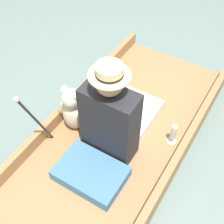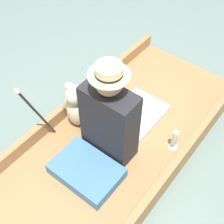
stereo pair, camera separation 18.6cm
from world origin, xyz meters
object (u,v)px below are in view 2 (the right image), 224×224
(seated_person, at_px, (116,117))
(wine_glass, at_px, (175,139))
(walking_cane, at_px, (34,110))
(teddy_bear, at_px, (77,107))

(seated_person, height_order, wine_glass, seated_person)
(wine_glass, distance_m, walking_cane, 1.17)
(wine_glass, bearing_deg, seated_person, -149.41)
(teddy_bear, distance_m, walking_cane, 0.42)
(seated_person, distance_m, wine_glass, 0.54)
(teddy_bear, xyz_separation_m, walking_cane, (-0.10, -0.36, 0.21))
(seated_person, bearing_deg, teddy_bear, -177.25)
(seated_person, distance_m, teddy_bear, 0.42)
(seated_person, height_order, walking_cane, seated_person)
(teddy_bear, distance_m, wine_glass, 0.88)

